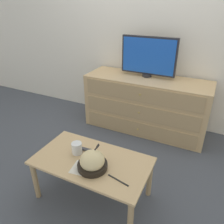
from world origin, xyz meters
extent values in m
plane|color=#474C56|center=(0.00, 0.00, 0.00)|extent=(12.00, 12.00, 0.00)
cube|color=white|center=(0.00, 0.03, 1.30)|extent=(12.00, 0.05, 2.60)
cube|color=tan|center=(0.13, -0.29, 0.35)|extent=(1.55, 0.51, 0.71)
cube|color=tan|center=(0.13, -0.54, 0.12)|extent=(1.43, 0.01, 0.19)
sphere|color=tan|center=(0.13, -0.55, 0.12)|extent=(0.02, 0.02, 0.02)
cube|color=tan|center=(0.13, -0.54, 0.35)|extent=(1.43, 0.01, 0.19)
sphere|color=tan|center=(0.13, -0.55, 0.35)|extent=(0.02, 0.02, 0.02)
cube|color=tan|center=(0.13, -0.54, 0.59)|extent=(1.43, 0.01, 0.19)
sphere|color=tan|center=(0.13, -0.55, 0.59)|extent=(0.02, 0.02, 0.02)
cylinder|color=#232328|center=(0.10, -0.22, 0.73)|extent=(0.12, 0.12, 0.03)
cube|color=#232328|center=(0.10, -0.22, 0.97)|extent=(0.68, 0.04, 0.45)
cube|color=blue|center=(0.10, -0.24, 0.97)|extent=(0.64, 0.01, 0.41)
cube|color=tan|center=(0.10, -1.60, 0.39)|extent=(0.95, 0.53, 0.02)
cylinder|color=tan|center=(-0.34, -1.83, 0.19)|extent=(0.04, 0.04, 0.38)
cylinder|color=tan|center=(0.54, -1.83, 0.19)|extent=(0.04, 0.04, 0.38)
cylinder|color=tan|center=(-0.34, -1.38, 0.19)|extent=(0.04, 0.04, 0.38)
cylinder|color=tan|center=(0.54, -1.38, 0.19)|extent=(0.04, 0.04, 0.38)
cylinder|color=black|center=(0.15, -1.68, 0.43)|extent=(0.23, 0.23, 0.04)
ellipsoid|color=beige|center=(0.15, -1.68, 0.48)|extent=(0.19, 0.19, 0.15)
cube|color=black|center=(0.13, -1.66, 0.51)|extent=(0.09, 0.09, 0.14)
cube|color=black|center=(0.17, -1.62, 0.58)|extent=(0.03, 0.03, 0.03)
cylinder|color=beige|center=(-0.06, -1.58, 0.43)|extent=(0.08, 0.08, 0.06)
cylinder|color=white|center=(-0.06, -1.58, 0.45)|extent=(0.09, 0.09, 0.10)
cube|color=silver|center=(0.08, -1.72, 0.41)|extent=(0.18, 0.18, 0.00)
cube|color=black|center=(0.39, -1.72, 0.41)|extent=(0.18, 0.05, 0.01)
cube|color=#38383D|center=(-0.05, -1.52, 0.41)|extent=(0.17, 0.04, 0.02)
camera|label=1|loc=(0.86, -2.80, 1.58)|focal=35.00mm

